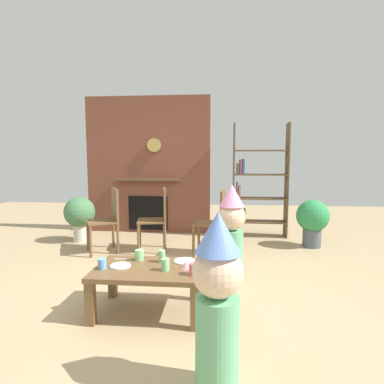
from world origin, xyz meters
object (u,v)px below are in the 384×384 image
paper_cup_near_left (102,264)px  child_with_cone_hat (217,298)px  coffee_table (149,275)px  bookshelf (256,186)px  potted_plant_short (80,214)px  potted_plant_tall (313,219)px  paper_cup_far_left (194,269)px  dining_chair_left (109,216)px  paper_plate_rear (185,261)px  paper_cup_center (139,255)px  child_in_pink (231,231)px  dining_chair_right (216,218)px  dining_chair_middle (158,216)px  paper_cup_far_right (162,256)px  paper_plate_front (120,266)px  birthday_cake_slice (186,264)px  paper_cup_near_right (166,265)px

paper_cup_near_left → child_with_cone_hat: size_ratio=0.08×
coffee_table → paper_cup_near_left: paper_cup_near_left is taller
bookshelf → potted_plant_short: (-2.82, -0.60, -0.42)m
coffee_table → potted_plant_tall: 2.93m
paper_cup_far_left → dining_chair_left: dining_chair_left is taller
paper_cup_near_left → paper_plate_rear: (0.67, 0.24, -0.04)m
paper_cup_near_left → paper_cup_center: 0.35m
bookshelf → potted_plant_short: bearing=-167.9°
coffee_table → dining_chair_left: dining_chair_left is taller
child_in_pink → dining_chair_right: bearing=-123.9°
child_with_cone_hat → dining_chair_middle: bearing=-16.1°
dining_chair_middle → paper_cup_near_left: bearing=74.7°
paper_cup_center → child_with_cone_hat: (0.72, -1.04, 0.10)m
paper_cup_near_left → dining_chair_middle: bearing=86.5°
coffee_table → paper_cup_far_right: bearing=59.3°
dining_chair_right → paper_cup_center: bearing=72.3°
paper_cup_center → dining_chair_middle: (-0.14, 1.58, 0.07)m
paper_cup_far_right → child_with_cone_hat: (0.50, -1.01, 0.10)m
paper_cup_far_right → potted_plant_short: 2.63m
paper_plate_front → paper_plate_rear: (0.54, 0.17, 0.00)m
paper_cup_near_left → dining_chair_middle: size_ratio=0.10×
paper_plate_front → potted_plant_tall: potted_plant_tall is taller
paper_cup_far_left → dining_chair_right: size_ratio=0.10×
bookshelf → paper_cup_far_right: bookshelf is taller
coffee_table → paper_plate_front: (-0.25, -0.00, 0.07)m
paper_cup_near_left → paper_cup_center: (0.25, 0.25, 0.00)m
paper_cup_near_left → paper_plate_front: bearing=28.1°
coffee_table → child_with_cone_hat: child_with_cone_hat is taller
coffee_table → paper_cup_near_left: 0.40m
birthday_cake_slice → child_in_pink: size_ratio=0.10×
bookshelf → dining_chair_middle: bearing=-145.9°
bookshelf → paper_cup_far_left: bearing=-105.6°
paper_plate_front → child_with_cone_hat: child_with_cone_hat is taller
birthday_cake_slice → dining_chair_middle: dining_chair_middle is taller
paper_cup_near_left → potted_plant_short: size_ratio=0.12×
coffee_table → birthday_cake_slice: (0.32, 0.00, 0.10)m
paper_cup_center → child_in_pink: child_in_pink is taller
paper_cup_center → child_in_pink: size_ratio=0.09×
paper_cup_far_right → child_with_cone_hat: child_with_cone_hat is taller
paper_plate_front → dining_chair_right: size_ratio=0.20×
paper_cup_near_right → paper_cup_center: bearing=139.9°
paper_cup_far_left → coffee_table: bearing=160.9°
paper_cup_far_left → paper_cup_far_right: 0.42m
child_with_cone_hat → potted_plant_tall: child_with_cone_hat is taller
paper_cup_center → child_with_cone_hat: bearing=-55.5°
paper_cup_far_right → paper_plate_rear: paper_cup_far_right is taller
paper_cup_far_left → dining_chair_right: dining_chair_right is taller
bookshelf → birthday_cake_slice: 2.92m
paper_cup_near_left → paper_cup_far_right: bearing=24.7°
coffee_table → child_with_cone_hat: size_ratio=0.89×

